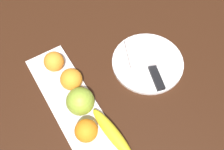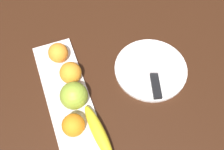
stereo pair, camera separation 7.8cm
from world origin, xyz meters
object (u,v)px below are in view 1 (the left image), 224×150
at_px(fruit_tray, 73,102).
at_px(orange_center, 71,79).
at_px(apple, 80,101).
at_px(orange_near_apple, 54,61).
at_px(banana, 112,133).
at_px(knife, 154,73).
at_px(dinner_plate, 148,62).
at_px(folded_napkin, 143,53).
at_px(orange_near_banana, 86,131).

distance_m(fruit_tray, orange_center, 0.06).
xyz_separation_m(apple, orange_near_apple, (0.16, 0.00, -0.01)).
height_order(banana, knife, banana).
bearing_deg(orange_center, orange_near_apple, 10.99).
bearing_deg(dinner_plate, knife, 169.21).
distance_m(orange_near_apple, knife, 0.30).
relative_size(apple, banana, 0.46).
height_order(folded_napkin, knife, folded_napkin).
distance_m(apple, orange_near_banana, 0.08).
height_order(banana, dinner_plate, banana).
bearing_deg(folded_napkin, orange_near_banana, 116.40).
distance_m(fruit_tray, orange_near_banana, 0.11).
bearing_deg(folded_napkin, orange_center, 85.31).
xyz_separation_m(orange_center, knife, (-0.09, -0.23, -0.03)).
relative_size(fruit_tray, orange_near_apple, 6.48).
height_order(fruit_tray, orange_center, orange_center).
relative_size(banana, orange_near_banana, 2.75).
xyz_separation_m(apple, dinner_plate, (0.03, -0.25, -0.05)).
xyz_separation_m(banana, dinner_plate, (0.14, -0.21, -0.02)).
relative_size(orange_near_apple, folded_napkin, 0.60).
distance_m(dinner_plate, folded_napkin, 0.03).
bearing_deg(dinner_plate, orange_near_banana, 111.54).
xyz_separation_m(orange_center, folded_napkin, (-0.02, -0.23, -0.02)).
xyz_separation_m(fruit_tray, apple, (-0.03, -0.01, 0.04)).
bearing_deg(knife, orange_near_banana, 119.16).
relative_size(orange_near_banana, folded_napkin, 0.61).
distance_m(banana, orange_center, 0.19).
height_order(fruit_tray, apple, apple).
bearing_deg(banana, apple, 9.47).
bearing_deg(folded_napkin, dinner_plate, 180.00).
height_order(orange_center, dinner_plate, orange_center).
xyz_separation_m(orange_near_apple, orange_center, (-0.08, -0.02, 0.00)).
height_order(apple, orange_near_banana, apple).
height_order(banana, orange_near_apple, orange_near_apple).
relative_size(orange_center, folded_napkin, 0.64).
xyz_separation_m(orange_near_banana, orange_center, (0.15, -0.04, 0.00)).
xyz_separation_m(orange_near_banana, dinner_plate, (0.11, -0.27, -0.04)).
xyz_separation_m(apple, banana, (-0.11, -0.03, -0.02)).
xyz_separation_m(banana, orange_center, (0.19, 0.02, 0.02)).
bearing_deg(orange_near_banana, knife, -76.66).
xyz_separation_m(apple, orange_near_banana, (-0.08, 0.02, -0.01)).
distance_m(banana, folded_napkin, 0.27).
relative_size(banana, folded_napkin, 1.67).
xyz_separation_m(orange_near_apple, knife, (-0.17, -0.24, -0.03)).
bearing_deg(apple, folded_napkin, -77.01).
relative_size(fruit_tray, dinner_plate, 1.77).
xyz_separation_m(dinner_plate, knife, (-0.04, 0.01, 0.01)).
relative_size(apple, orange_center, 1.21).
bearing_deg(knife, apple, 102.11).
distance_m(fruit_tray, orange_near_apple, 0.13).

